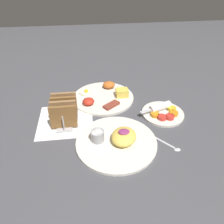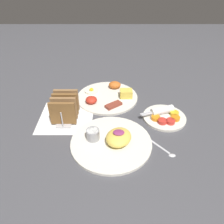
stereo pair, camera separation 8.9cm
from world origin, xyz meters
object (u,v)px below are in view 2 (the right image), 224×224
(toast_rack, at_px, (65,107))
(plate_breakfast, at_px, (108,96))
(plate_condiments, at_px, (164,116))
(plate_foreground, at_px, (112,140))

(toast_rack, bearing_deg, plate_breakfast, 41.80)
(plate_condiments, xyz_separation_m, plate_foreground, (-0.22, -0.15, 0.00))
(plate_breakfast, height_order, plate_foreground, plate_foreground)
(plate_breakfast, bearing_deg, plate_condiments, -34.14)
(plate_condiments, relative_size, toast_rack, 1.29)
(plate_condiments, bearing_deg, toast_rack, 179.12)
(plate_foreground, distance_m, toast_rack, 0.25)
(plate_condiments, distance_m, plate_foreground, 0.26)
(plate_breakfast, bearing_deg, plate_foreground, -86.58)
(plate_breakfast, relative_size, toast_rack, 1.93)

